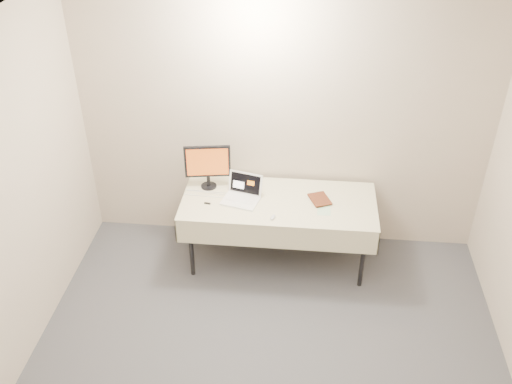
# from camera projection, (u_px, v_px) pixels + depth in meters

# --- Properties ---
(back_wall) EXTENTS (4.00, 0.10, 2.70)m
(back_wall) POSITION_uv_depth(u_px,v_px,m) (283.00, 122.00, 5.48)
(back_wall) COLOR beige
(back_wall) RESTS_ON ground
(table) EXTENTS (1.86, 0.81, 0.74)m
(table) POSITION_uv_depth(u_px,v_px,m) (279.00, 206.00, 5.48)
(table) COLOR black
(table) RESTS_ON ground
(laptop) EXTENTS (0.40, 0.37, 0.23)m
(laptop) POSITION_uv_depth(u_px,v_px,m) (242.00, 194.00, 5.45)
(laptop) COLOR white
(laptop) RESTS_ON table
(monitor) EXTENTS (0.44, 0.18, 0.46)m
(monitor) POSITION_uv_depth(u_px,v_px,m) (208.00, 163.00, 5.50)
(monitor) COLOR black
(monitor) RESTS_ON table
(book) EXTENTS (0.17, 0.09, 0.23)m
(book) POSITION_uv_depth(u_px,v_px,m) (312.00, 192.00, 5.37)
(book) COLOR maroon
(book) RESTS_ON table
(alarm_clock) EXTENTS (0.14, 0.10, 0.05)m
(alarm_clock) POSITION_uv_depth(u_px,v_px,m) (240.00, 179.00, 5.72)
(alarm_clock) COLOR black
(alarm_clock) RESTS_ON table
(clicker) EXTENTS (0.07, 0.10, 0.02)m
(clicker) POSITION_uv_depth(u_px,v_px,m) (273.00, 217.00, 5.21)
(clicker) COLOR #BDBDC0
(clicker) RESTS_ON table
(paper_form) EXTENTS (0.13, 0.32, 0.00)m
(paper_form) POSITION_uv_depth(u_px,v_px,m) (324.00, 206.00, 5.38)
(paper_form) COLOR #A9D5AB
(paper_form) RESTS_ON table
(usb_dongle) EXTENTS (0.06, 0.03, 0.01)m
(usb_dongle) POSITION_uv_depth(u_px,v_px,m) (207.00, 203.00, 5.40)
(usb_dongle) COLOR black
(usb_dongle) RESTS_ON table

